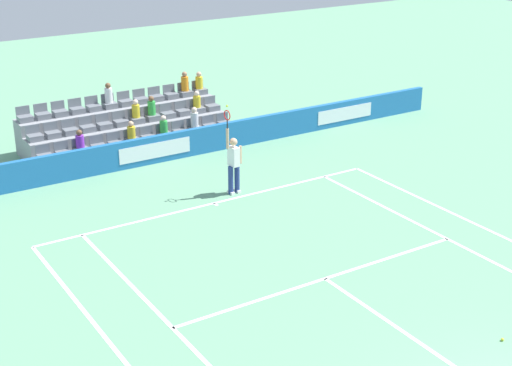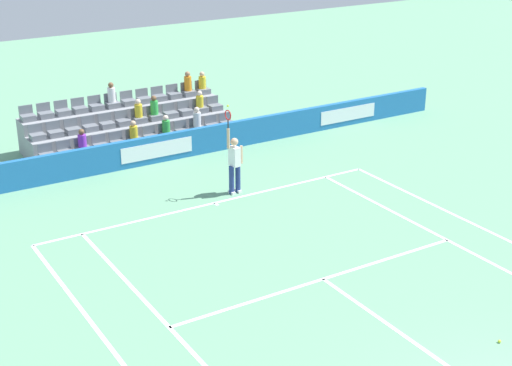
# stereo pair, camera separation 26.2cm
# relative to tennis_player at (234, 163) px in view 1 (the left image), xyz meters

# --- Properties ---
(line_baseline) EXTENTS (10.97, 0.10, 0.01)m
(line_baseline) POSITION_rel_tennis_player_xyz_m (0.91, 0.38, -0.99)
(line_baseline) COLOR white
(line_baseline) RESTS_ON ground
(line_service) EXTENTS (8.23, 0.10, 0.01)m
(line_service) POSITION_rel_tennis_player_xyz_m (0.91, 5.87, -0.99)
(line_service) COLOR white
(line_service) RESTS_ON ground
(line_centre_service) EXTENTS (0.10, 6.40, 0.01)m
(line_centre_service) POSITION_rel_tennis_player_xyz_m (0.91, 9.07, -0.99)
(line_centre_service) COLOR white
(line_centre_service) RESTS_ON ground
(line_singles_sideline_left) EXTENTS (0.10, 11.89, 0.01)m
(line_singles_sideline_left) POSITION_rel_tennis_player_xyz_m (5.03, 6.32, -0.99)
(line_singles_sideline_left) COLOR white
(line_singles_sideline_left) RESTS_ON ground
(line_singles_sideline_right) EXTENTS (0.10, 11.89, 0.01)m
(line_singles_sideline_right) POSITION_rel_tennis_player_xyz_m (-3.20, 6.32, -0.99)
(line_singles_sideline_right) COLOR white
(line_singles_sideline_right) RESTS_ON ground
(line_doubles_sideline_left) EXTENTS (0.10, 11.89, 0.01)m
(line_doubles_sideline_left) POSITION_rel_tennis_player_xyz_m (6.40, 6.32, -0.99)
(line_doubles_sideline_left) COLOR white
(line_doubles_sideline_left) RESTS_ON ground
(line_doubles_sideline_right) EXTENTS (0.10, 11.89, 0.01)m
(line_doubles_sideline_right) POSITION_rel_tennis_player_xyz_m (-4.57, 6.32, -0.99)
(line_doubles_sideline_right) COLOR white
(line_doubles_sideline_right) RESTS_ON ground
(line_centre_mark) EXTENTS (0.10, 0.20, 0.01)m
(line_centre_mark) POSITION_rel_tennis_player_xyz_m (0.91, 0.48, -0.99)
(line_centre_mark) COLOR white
(line_centre_mark) RESTS_ON ground
(sponsor_barrier) EXTENTS (24.48, 0.22, 0.96)m
(sponsor_barrier) POSITION_rel_tennis_player_xyz_m (0.91, -3.77, -0.51)
(sponsor_barrier) COLOR #1E66AD
(sponsor_barrier) RESTS_ON ground
(tennis_player) EXTENTS (0.53, 0.38, 2.85)m
(tennis_player) POSITION_rel_tennis_player_xyz_m (0.00, 0.00, 0.00)
(tennis_player) COLOR navy
(tennis_player) RESTS_ON ground
(stadium_stand) EXTENTS (7.44, 2.85, 2.21)m
(stadium_stand) POSITION_rel_tennis_player_xyz_m (0.89, -6.08, -0.44)
(stadium_stand) COLOR gray
(stadium_stand) RESTS_ON ground
(loose_tennis_ball) EXTENTS (0.07, 0.07, 0.07)m
(loose_tennis_ball) POSITION_rel_tennis_player_xyz_m (-0.61, 10.01, -0.96)
(loose_tennis_ball) COLOR #D1E533
(loose_tennis_ball) RESTS_ON ground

